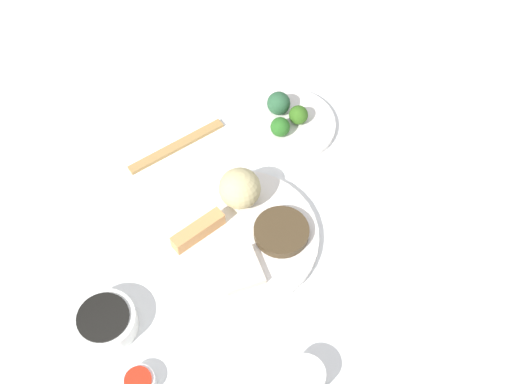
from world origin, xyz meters
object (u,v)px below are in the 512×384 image
object	(u,v)px
main_plate	(240,237)
broccoli_plate	(288,124)
sauce_ramekin_sweet_and_sour	(139,382)
soy_sauce_bowl	(105,322)
teacup	(304,378)
chopsticks_pair	(177,146)

from	to	relation	value
main_plate	broccoli_plate	world-z (taller)	main_plate
main_plate	sauce_ramekin_sweet_and_sour	size ratio (longest dim) A/B	5.45
main_plate	soy_sauce_bowl	size ratio (longest dim) A/B	2.73
teacup	main_plate	bearing A→B (deg)	-96.71
main_plate	soy_sauce_bowl	bearing A→B (deg)	9.09
sauce_ramekin_sweet_and_sour	teacup	xyz separation A→B (m)	(-0.24, 0.12, 0.01)
main_plate	sauce_ramekin_sweet_and_sour	bearing A→B (deg)	31.34
teacup	chopsticks_pair	bearing A→B (deg)	-91.99
soy_sauce_bowl	sauce_ramekin_sweet_and_sour	bearing A→B (deg)	95.34
soy_sauce_bowl	teacup	size ratio (longest dim) A/B	1.61
sauce_ramekin_sweet_and_sour	chopsticks_pair	distance (m)	0.49
broccoli_plate	sauce_ramekin_sweet_and_sour	size ratio (longest dim) A/B	3.66
soy_sauce_bowl	sauce_ramekin_sweet_and_sour	world-z (taller)	soy_sauce_bowl
broccoli_plate	chopsticks_pair	bearing A→B (deg)	-14.86
sauce_ramekin_sweet_and_sour	soy_sauce_bowl	bearing A→B (deg)	-84.66
main_plate	teacup	bearing A→B (deg)	83.29
main_plate	broccoli_plate	distance (m)	0.29
sauce_ramekin_sweet_and_sour	teacup	distance (m)	0.27
soy_sauce_bowl	chopsticks_pair	size ratio (longest dim) A/B	0.49
main_plate	chopsticks_pair	bearing A→B (deg)	-86.62
broccoli_plate	soy_sauce_bowl	bearing A→B (deg)	25.61
broccoli_plate	soy_sauce_bowl	size ratio (longest dim) A/B	1.83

